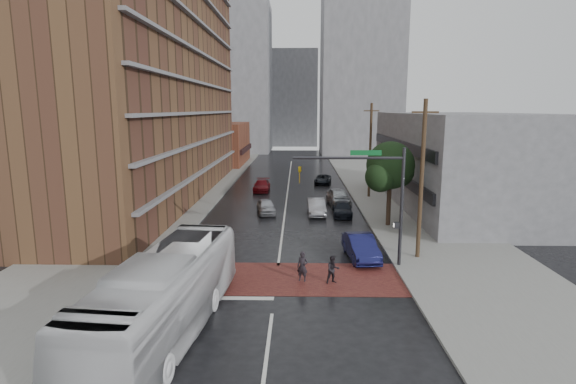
{
  "coord_description": "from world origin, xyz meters",
  "views": [
    {
      "loc": [
        1.18,
        -23.46,
        9.39
      ],
      "look_at": [
        0.47,
        8.3,
        3.5
      ],
      "focal_mm": 28.0,
      "sensor_mm": 36.0,
      "label": 1
    }
  ],
  "objects_px": {
    "car_parked_mid": "(343,209)",
    "pedestrian_b": "(333,270)",
    "car_parked_near": "(361,247)",
    "transit_bus": "(165,295)",
    "pedestrian_a": "(302,267)",
    "car_parked_far": "(338,197)",
    "car_travel_b": "(316,207)",
    "car_travel_c": "(262,186)",
    "suv_travel": "(323,179)",
    "car_travel_a": "(266,206)"
  },
  "relations": [
    {
      "from": "transit_bus",
      "to": "car_parked_mid",
      "type": "distance_m",
      "value": 23.82
    },
    {
      "from": "car_travel_a",
      "to": "car_parked_near",
      "type": "bearing_deg",
      "value": -70.33
    },
    {
      "from": "car_travel_c",
      "to": "car_parked_far",
      "type": "xyz_separation_m",
      "value": [
        8.2,
        -7.55,
        0.18
      ]
    },
    {
      "from": "suv_travel",
      "to": "car_parked_far",
      "type": "xyz_separation_m",
      "value": [
        0.83,
        -12.89,
        0.24
      ]
    },
    {
      "from": "suv_travel",
      "to": "car_travel_a",
      "type": "bearing_deg",
      "value": -101.78
    },
    {
      "from": "pedestrian_b",
      "to": "car_travel_b",
      "type": "height_order",
      "value": "pedestrian_b"
    },
    {
      "from": "pedestrian_a",
      "to": "pedestrian_b",
      "type": "relative_size",
      "value": 1.09
    },
    {
      "from": "pedestrian_b",
      "to": "car_travel_b",
      "type": "bearing_deg",
      "value": 74.95
    },
    {
      "from": "pedestrian_a",
      "to": "pedestrian_b",
      "type": "distance_m",
      "value": 1.68
    },
    {
      "from": "car_travel_b",
      "to": "car_parked_mid",
      "type": "distance_m",
      "value": 2.36
    },
    {
      "from": "pedestrian_a",
      "to": "car_parked_mid",
      "type": "distance_m",
      "value": 16.15
    },
    {
      "from": "car_travel_c",
      "to": "car_parked_near",
      "type": "xyz_separation_m",
      "value": [
        8.2,
        -23.69,
        0.12
      ]
    },
    {
      "from": "pedestrian_b",
      "to": "suv_travel",
      "type": "distance_m",
      "value": 33.22
    },
    {
      "from": "pedestrian_b",
      "to": "suv_travel",
      "type": "relative_size",
      "value": 0.37
    },
    {
      "from": "car_travel_a",
      "to": "car_parked_mid",
      "type": "bearing_deg",
      "value": -14.37
    },
    {
      "from": "car_travel_a",
      "to": "suv_travel",
      "type": "bearing_deg",
      "value": 60.48
    },
    {
      "from": "car_travel_b",
      "to": "car_parked_near",
      "type": "height_order",
      "value": "car_parked_near"
    },
    {
      "from": "pedestrian_b",
      "to": "car_parked_far",
      "type": "height_order",
      "value": "car_parked_far"
    },
    {
      "from": "car_travel_b",
      "to": "car_parked_far",
      "type": "relative_size",
      "value": 0.91
    },
    {
      "from": "car_travel_b",
      "to": "suv_travel",
      "type": "xyz_separation_m",
      "value": [
        1.52,
        17.0,
        -0.14
      ]
    },
    {
      "from": "pedestrian_b",
      "to": "car_parked_near",
      "type": "bearing_deg",
      "value": 47.43
    },
    {
      "from": "pedestrian_b",
      "to": "car_parked_far",
      "type": "xyz_separation_m",
      "value": [
        2.09,
        20.31,
        0.05
      ]
    },
    {
      "from": "car_travel_b",
      "to": "car_parked_near",
      "type": "relative_size",
      "value": 0.95
    },
    {
      "from": "pedestrian_b",
      "to": "car_parked_mid",
      "type": "distance_m",
      "value": 16.1
    },
    {
      "from": "car_travel_c",
      "to": "car_travel_a",
      "type": "bearing_deg",
      "value": -83.46
    },
    {
      "from": "pedestrian_b",
      "to": "car_travel_a",
      "type": "distance_m",
      "value": 17.24
    },
    {
      "from": "pedestrian_a",
      "to": "pedestrian_b",
      "type": "xyz_separation_m",
      "value": [
        1.66,
        -0.26,
        -0.07
      ]
    },
    {
      "from": "car_travel_c",
      "to": "pedestrian_b",
      "type": "bearing_deg",
      "value": -77.62
    },
    {
      "from": "transit_bus",
      "to": "car_parked_near",
      "type": "xyz_separation_m",
      "value": [
        9.53,
        10.01,
        -0.98
      ]
    },
    {
      "from": "pedestrian_a",
      "to": "car_travel_c",
      "type": "height_order",
      "value": "pedestrian_a"
    },
    {
      "from": "car_travel_a",
      "to": "transit_bus",
      "type": "bearing_deg",
      "value": -106.14
    },
    {
      "from": "transit_bus",
      "to": "car_parked_near",
      "type": "relative_size",
      "value": 2.71
    },
    {
      "from": "pedestrian_a",
      "to": "car_travel_a",
      "type": "relative_size",
      "value": 0.44
    },
    {
      "from": "car_travel_a",
      "to": "suv_travel",
      "type": "xyz_separation_m",
      "value": [
        6.08,
        16.64,
        -0.08
      ]
    },
    {
      "from": "car_parked_near",
      "to": "car_parked_mid",
      "type": "bearing_deg",
      "value": 84.15
    },
    {
      "from": "transit_bus",
      "to": "pedestrian_b",
      "type": "bearing_deg",
      "value": 43.82
    },
    {
      "from": "car_parked_mid",
      "to": "pedestrian_b",
      "type": "bearing_deg",
      "value": -93.6
    },
    {
      "from": "pedestrian_b",
      "to": "transit_bus",
      "type": "bearing_deg",
      "value": -157.85
    },
    {
      "from": "transit_bus",
      "to": "pedestrian_a",
      "type": "distance_m",
      "value": 8.45
    },
    {
      "from": "car_parked_near",
      "to": "suv_travel",
      "type": "bearing_deg",
      "value": 85.79
    },
    {
      "from": "transit_bus",
      "to": "pedestrian_a",
      "type": "height_order",
      "value": "transit_bus"
    },
    {
      "from": "pedestrian_a",
      "to": "car_travel_b",
      "type": "distance_m",
      "value": 16.01
    },
    {
      "from": "car_travel_c",
      "to": "car_travel_b",
      "type": "bearing_deg",
      "value": -63.33
    },
    {
      "from": "transit_bus",
      "to": "car_parked_mid",
      "type": "height_order",
      "value": "transit_bus"
    },
    {
      "from": "pedestrian_a",
      "to": "car_parked_far",
      "type": "distance_m",
      "value": 20.4
    },
    {
      "from": "pedestrian_a",
      "to": "suv_travel",
      "type": "relative_size",
      "value": 0.4
    },
    {
      "from": "suv_travel",
      "to": "car_parked_mid",
      "type": "distance_m",
      "value": 17.26
    },
    {
      "from": "car_travel_b",
      "to": "car_travel_c",
      "type": "relative_size",
      "value": 0.98
    },
    {
      "from": "car_parked_far",
      "to": "suv_travel",
      "type": "bearing_deg",
      "value": 87.66
    },
    {
      "from": "suv_travel",
      "to": "car_parked_near",
      "type": "relative_size",
      "value": 0.9
    }
  ]
}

